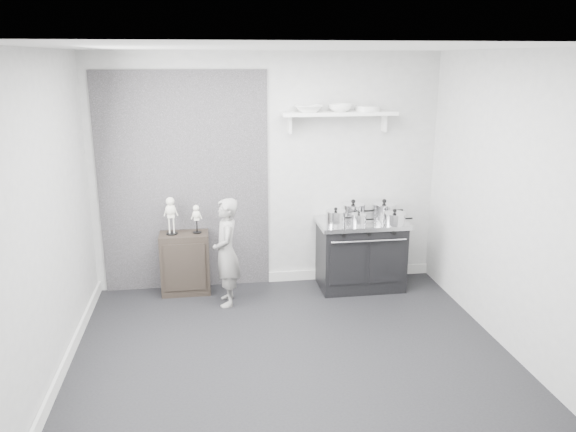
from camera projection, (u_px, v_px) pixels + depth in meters
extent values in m
plane|color=black|center=(291.00, 356.00, 5.12)|extent=(4.00, 4.00, 0.00)
cube|color=#A8A8A6|center=(268.00, 172.00, 6.47)|extent=(4.00, 0.02, 2.70)
cube|color=#A8A8A6|center=(343.00, 301.00, 3.04)|extent=(4.00, 0.02, 2.70)
cube|color=#A8A8A6|center=(44.00, 223.00, 4.47)|extent=(0.02, 3.60, 2.70)
cube|color=#A8A8A6|center=(511.00, 205.00, 5.04)|extent=(0.02, 3.60, 2.70)
cube|color=silver|center=(292.00, 47.00, 4.39)|extent=(4.00, 3.60, 0.02)
cube|color=black|center=(184.00, 183.00, 6.35)|extent=(1.90, 0.02, 2.50)
cube|color=silver|center=(349.00, 272.00, 6.94)|extent=(2.00, 0.03, 0.12)
cube|color=silver|center=(64.00, 367.00, 4.82)|extent=(0.03, 3.60, 0.12)
cube|color=white|center=(339.00, 113.00, 6.27)|extent=(1.30, 0.26, 0.04)
cube|color=white|center=(290.00, 124.00, 6.29)|extent=(0.03, 0.12, 0.20)
cube|color=white|center=(384.00, 123.00, 6.45)|extent=(0.03, 0.12, 0.20)
cube|color=black|center=(360.00, 256.00, 6.57)|extent=(0.96, 0.57, 0.77)
cube|color=silver|center=(362.00, 223.00, 6.46)|extent=(1.01, 0.61, 0.05)
cube|color=black|center=(347.00, 264.00, 6.26)|extent=(0.40, 0.02, 0.50)
cube|color=black|center=(387.00, 262.00, 6.33)|extent=(0.40, 0.02, 0.50)
cylinder|color=silver|center=(369.00, 241.00, 6.20)|extent=(0.86, 0.02, 0.02)
cylinder|color=black|center=(344.00, 235.00, 6.15)|extent=(0.04, 0.03, 0.04)
cylinder|color=black|center=(369.00, 234.00, 6.19)|extent=(0.04, 0.03, 0.04)
cylinder|color=black|center=(394.00, 233.00, 6.23)|extent=(0.04, 0.03, 0.04)
cube|color=black|center=(185.00, 263.00, 6.42)|extent=(0.55, 0.32, 0.71)
imported|color=gray|center=(226.00, 252.00, 6.05)|extent=(0.29, 0.44, 1.19)
cylinder|color=silver|center=(336.00, 218.00, 6.29)|extent=(0.22, 0.22, 0.15)
cylinder|color=silver|center=(336.00, 211.00, 6.27)|extent=(0.22, 0.22, 0.01)
sphere|color=black|center=(336.00, 209.00, 6.26)|extent=(0.04, 0.04, 0.04)
cylinder|color=black|center=(348.00, 218.00, 6.31)|extent=(0.10, 0.02, 0.02)
cylinder|color=silver|center=(353.00, 211.00, 6.54)|extent=(0.28, 0.28, 0.16)
cylinder|color=silver|center=(353.00, 204.00, 6.51)|extent=(0.29, 0.29, 0.01)
sphere|color=black|center=(353.00, 201.00, 6.51)|extent=(0.05, 0.05, 0.05)
cylinder|color=black|center=(368.00, 211.00, 6.56)|extent=(0.10, 0.02, 0.02)
cylinder|color=silver|center=(384.00, 211.00, 6.59)|extent=(0.29, 0.29, 0.15)
cylinder|color=silver|center=(384.00, 204.00, 6.56)|extent=(0.29, 0.29, 0.01)
sphere|color=black|center=(384.00, 201.00, 6.55)|extent=(0.05, 0.05, 0.05)
cylinder|color=black|center=(399.00, 210.00, 6.61)|extent=(0.10, 0.02, 0.02)
cylinder|color=silver|center=(394.00, 219.00, 6.30)|extent=(0.24, 0.24, 0.12)
cylinder|color=silver|center=(395.00, 213.00, 6.28)|extent=(0.25, 0.25, 0.01)
sphere|color=black|center=(395.00, 211.00, 6.28)|extent=(0.04, 0.04, 0.04)
cylinder|color=black|center=(408.00, 219.00, 6.33)|extent=(0.10, 0.02, 0.02)
cylinder|color=silver|center=(359.00, 220.00, 6.29)|extent=(0.17, 0.17, 0.11)
cylinder|color=silver|center=(359.00, 215.00, 6.28)|extent=(0.18, 0.18, 0.01)
sphere|color=black|center=(359.00, 213.00, 6.27)|extent=(0.03, 0.03, 0.03)
cylinder|color=black|center=(369.00, 219.00, 6.31)|extent=(0.10, 0.02, 0.02)
imported|color=white|center=(308.00, 109.00, 6.21)|extent=(0.32, 0.32, 0.08)
imported|color=white|center=(340.00, 108.00, 6.26)|extent=(0.27, 0.27, 0.08)
cylinder|color=silver|center=(368.00, 109.00, 6.31)|extent=(0.28, 0.28, 0.06)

